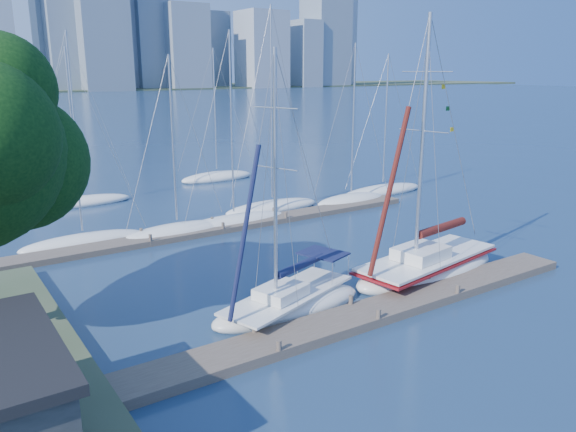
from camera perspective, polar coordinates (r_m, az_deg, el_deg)
ground at (r=25.12m, az=7.72°, el=-10.36°), size 700.00×700.00×0.00m
near_dock at (r=25.04m, az=7.73°, el=-9.94°), size 26.00×2.00×0.40m
far_dock at (r=38.59m, az=-5.83°, el=-1.04°), size 30.00×1.80×0.36m
sailboat_navy at (r=25.20m, az=0.04°, el=-7.71°), size 8.02×4.84×11.95m
sailboat_maroon at (r=30.34m, az=13.98°, el=-4.18°), size 9.83×4.49×13.77m
bg_boat_0 at (r=37.12m, az=-20.07°, el=-2.41°), size 7.91×3.95×12.18m
bg_boat_1 at (r=37.68m, az=-11.16°, el=-1.50°), size 7.46×3.28×11.84m
bg_boat_2 at (r=39.48m, az=-5.51°, el=-0.55°), size 8.61×3.86×13.41m
bg_boat_3 at (r=43.39m, az=-1.61°, el=0.95°), size 8.35×3.56×15.42m
bg_boat_4 at (r=45.97m, az=6.42°, el=1.63°), size 7.01×3.72×12.90m
bg_boat_5 at (r=50.06m, az=9.60°, el=2.56°), size 8.73×2.43×12.21m
bg_boat_6 at (r=48.09m, az=-20.20°, el=1.37°), size 8.03×3.48×13.77m
bg_boat_7 at (r=55.93m, az=-7.21°, el=3.95°), size 7.93×4.99×12.93m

